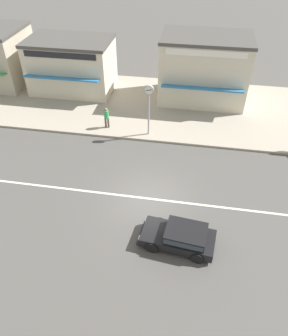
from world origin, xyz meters
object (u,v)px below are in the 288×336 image
Objects in this scene: shopfront_corner_warung at (72,65)px; pedestrian_mid_kerb at (106,116)px; hatchback_black_1 at (181,236)px; street_clock at (149,99)px; shopfront_mid_block at (204,69)px.

pedestrian_mid_kerb is at bearing -51.88° from shopfront_corner_warung.
hatchback_black_1 is 2.40× the size of pedestrian_mid_kerb.
shopfront_corner_warung is (-7.40, 5.88, -0.56)m from street_clock.
shopfront_mid_block is at bearing 40.97° from pedestrian_mid_kerb.
shopfront_mid_block is at bearing 60.43° from street_clock.
hatchback_black_1 is 1.01× the size of street_clock.
hatchback_black_1 is 0.55× the size of shopfront_corner_warung.
hatchback_black_1 is 11.20m from pedestrian_mid_kerb.
street_clock is at bearing 108.20° from hatchback_black_1.
shopfront_corner_warung is at bearing 124.80° from hatchback_black_1.
pedestrian_mid_kerb is 0.23× the size of shopfront_corner_warung.
pedestrian_mid_kerb is (-3.08, 0.37, -1.80)m from street_clock.
shopfront_corner_warung reaches higher than street_clock.
street_clock is at bearing -38.45° from shopfront_corner_warung.
pedestrian_mid_kerb is (-6.05, 9.42, 0.46)m from hatchback_black_1.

